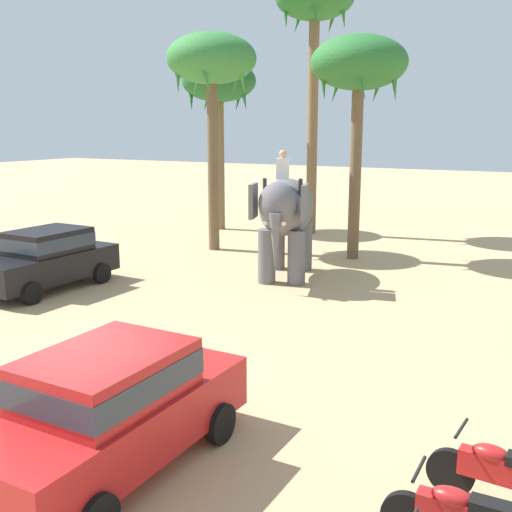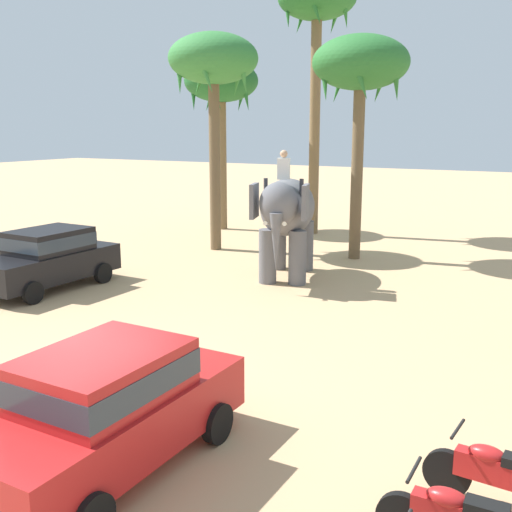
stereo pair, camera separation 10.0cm
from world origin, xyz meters
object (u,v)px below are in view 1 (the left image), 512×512
at_px(car_sedan_foreground, 112,406).
at_px(motorcycle_mid_row, 502,474).
at_px(car_parked_far_side, 47,257).
at_px(elephant_with_mahout, 285,213).
at_px(palm_tree_far_back, 315,8).
at_px(palm_tree_near_hut, 219,85).
at_px(palm_tree_leaning_seaward, 359,69).
at_px(palm_tree_left_of_road, 212,65).

height_order(car_sedan_foreground, motorcycle_mid_row, car_sedan_foreground).
height_order(car_parked_far_side, elephant_with_mahout, elephant_with_mahout).
bearing_deg(elephant_with_mahout, car_sedan_foreground, -76.02).
height_order(elephant_with_mahout, palm_tree_far_back, palm_tree_far_back).
bearing_deg(palm_tree_near_hut, elephant_with_mahout, -46.20).
bearing_deg(palm_tree_leaning_seaward, car_parked_far_side, -127.35).
xyz_separation_m(motorcycle_mid_row, palm_tree_left_of_road, (-11.61, 11.85, 6.22)).
distance_m(palm_tree_near_hut, palm_tree_leaning_seaward, 8.01).
bearing_deg(palm_tree_left_of_road, palm_tree_near_hut, 118.88).
relative_size(elephant_with_mahout, palm_tree_leaning_seaward, 0.54).
xyz_separation_m(car_parked_far_side, palm_tree_leaning_seaward, (6.17, 8.09, 5.47)).
relative_size(palm_tree_far_back, palm_tree_leaning_seaward, 1.40).
bearing_deg(car_parked_far_side, palm_tree_left_of_road, 81.61).
relative_size(palm_tree_near_hut, palm_tree_far_back, 0.70).
bearing_deg(palm_tree_far_back, elephant_with_mahout, -71.91).
distance_m(car_parked_far_side, palm_tree_far_back, 14.92).
distance_m(motorcycle_mid_row, palm_tree_far_back, 21.38).
xyz_separation_m(palm_tree_near_hut, palm_tree_leaning_seaward, (7.38, -3.10, 0.13)).
relative_size(car_sedan_foreground, car_parked_far_side, 0.99).
xyz_separation_m(car_parked_far_side, palm_tree_far_back, (2.81, 12.10, 8.26)).
height_order(car_sedan_foreground, palm_tree_leaning_seaward, palm_tree_leaning_seaward).
distance_m(elephant_with_mahout, palm_tree_left_of_road, 6.92).
height_order(palm_tree_left_of_road, palm_tree_far_back, palm_tree_far_back).
distance_m(palm_tree_near_hut, palm_tree_left_of_road, 4.69).
relative_size(car_parked_far_side, palm_tree_far_back, 0.39).
bearing_deg(palm_tree_leaning_seaward, palm_tree_near_hut, 157.19).
bearing_deg(car_parked_far_side, car_sedan_foreground, -38.27).
xyz_separation_m(car_parked_far_side, motorcycle_mid_row, (12.66, -4.75, -0.46)).
bearing_deg(palm_tree_left_of_road, car_parked_far_side, -98.39).
distance_m(palm_tree_left_of_road, palm_tree_far_back, 5.86).
bearing_deg(motorcycle_mid_row, palm_tree_leaning_seaward, 116.81).
height_order(car_parked_far_side, palm_tree_left_of_road, palm_tree_left_of_road).
height_order(car_parked_far_side, palm_tree_leaning_seaward, palm_tree_leaning_seaward).
bearing_deg(palm_tree_leaning_seaward, palm_tree_left_of_road, -169.12).
xyz_separation_m(car_sedan_foreground, palm_tree_near_hut, (-9.20, 17.50, 5.34)).
height_order(elephant_with_mahout, palm_tree_leaning_seaward, palm_tree_leaning_seaward).
xyz_separation_m(car_parked_far_side, palm_tree_left_of_road, (1.05, 7.10, 5.75)).
height_order(palm_tree_far_back, palm_tree_leaning_seaward, palm_tree_far_back).
relative_size(car_parked_far_side, motorcycle_mid_row, 2.30).
relative_size(car_sedan_foreground, elephant_with_mahout, 1.02).
bearing_deg(palm_tree_leaning_seaward, elephant_with_mahout, -102.66).
bearing_deg(palm_tree_far_back, palm_tree_near_hut, -167.20).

